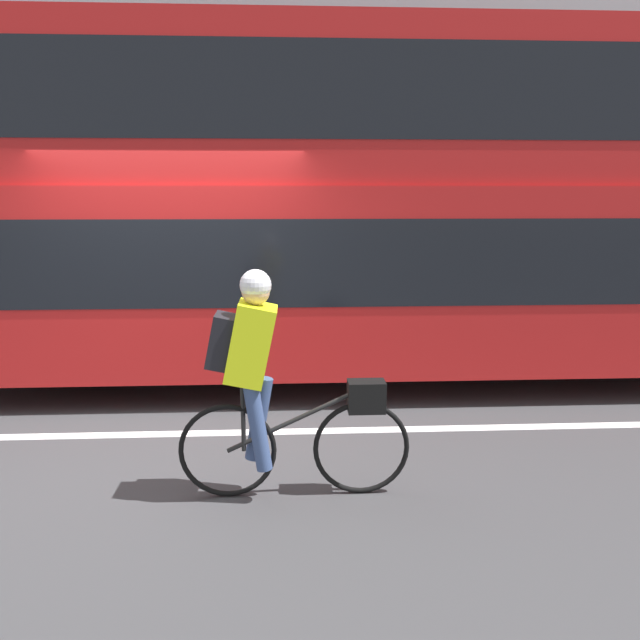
% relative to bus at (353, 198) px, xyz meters
% --- Properties ---
extents(ground_plane, '(80.00, 80.00, 0.00)m').
position_rel_bus_xyz_m(ground_plane, '(-1.84, -1.86, -2.07)').
color(ground_plane, '#38383A').
extents(road_center_line, '(50.00, 0.14, 0.01)m').
position_rel_bus_xyz_m(road_center_line, '(-1.84, -1.80, -2.07)').
color(road_center_line, silver).
rests_on(road_center_line, ground_plane).
extents(sidewalk_curb, '(60.00, 2.03, 0.12)m').
position_rel_bus_xyz_m(sidewalk_curb, '(-1.84, 3.89, -2.01)').
color(sidewalk_curb, gray).
rests_on(sidewalk_curb, ground_plane).
extents(building_facade, '(60.00, 0.30, 9.87)m').
position_rel_bus_xyz_m(building_facade, '(-1.84, 5.06, 2.87)').
color(building_facade, '#9E9EA3').
rests_on(building_facade, ground_plane).
extents(bus, '(9.21, 2.55, 3.74)m').
position_rel_bus_xyz_m(bus, '(0.00, 0.00, 0.00)').
color(bus, black).
rests_on(bus, ground_plane).
extents(cyclist_on_bike, '(1.63, 0.32, 1.62)m').
position_rel_bus_xyz_m(cyclist_on_bike, '(-0.89, -3.00, -1.20)').
color(cyclist_on_bike, black).
rests_on(cyclist_on_bike, ground_plane).
extents(trash_bin, '(0.58, 0.58, 0.97)m').
position_rel_bus_xyz_m(trash_bin, '(-4.12, 3.79, -1.47)').
color(trash_bin, '#515156').
rests_on(trash_bin, sidewalk_curb).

